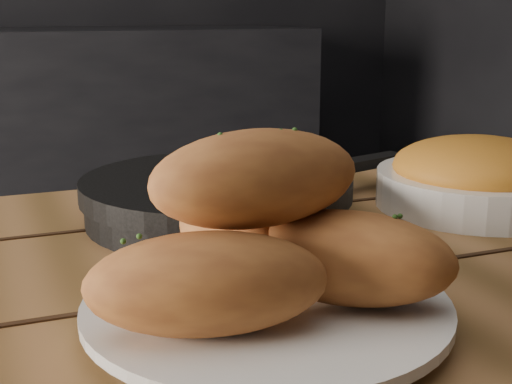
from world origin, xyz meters
name	(u,v)px	position (x,y,z in m)	size (l,w,h in m)	color
plate	(267,311)	(0.53, -0.25, 0.76)	(0.25, 0.25, 0.02)	white
bread_rolls	(261,238)	(0.53, -0.25, 0.81)	(0.26, 0.22, 0.12)	#C07435
skillet	(219,197)	(0.58, 0.00, 0.77)	(0.41, 0.28, 0.05)	black
bowl	(478,177)	(0.86, -0.06, 0.78)	(0.22, 0.22, 0.08)	white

